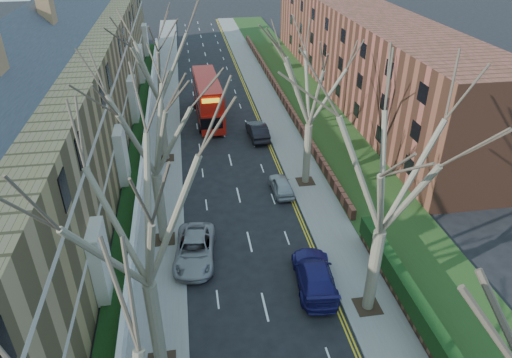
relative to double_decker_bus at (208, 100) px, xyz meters
name	(u,v)px	position (x,y,z in m)	size (l,w,h in m)	color
pavement_left	(165,113)	(-4.77, 2.22, -2.09)	(3.00, 102.00, 0.12)	slate
pavement_right	(271,107)	(7.23, 2.22, -2.09)	(3.00, 102.00, 0.12)	slate
terrace_left	(69,95)	(-12.41, -5.78, 3.38)	(9.70, 78.00, 13.60)	olive
flats_right	(359,51)	(18.69, 6.22, 2.83)	(13.97, 54.00, 10.00)	brown
front_wall_left	(145,141)	(-6.42, -5.78, -1.53)	(0.30, 78.00, 1.00)	white
grass_verge_right	(309,104)	(11.73, 2.22, -2.00)	(6.00, 102.00, 0.06)	#233D16
tree_left_mid	(136,204)	(-4.47, -30.78, 7.40)	(10.50, 10.50, 14.71)	brown
tree_left_far	(148,114)	(-4.47, -20.78, 7.09)	(10.15, 10.15, 14.22)	brown
tree_left_dist	(155,54)	(-4.47, -8.78, 7.40)	(10.50, 10.50, 14.71)	brown
tree_right_mid	(393,159)	(6.93, -28.78, 7.40)	(10.50, 10.50, 14.71)	brown
tree_right_far	(312,73)	(6.93, -14.78, 7.09)	(10.15, 10.15, 14.22)	brown
double_decker_bus	(208,100)	(0.00, 0.00, 0.00)	(2.94, 10.52, 4.39)	#B0140C
car_left_far	(195,250)	(-2.47, -22.97, -1.41)	(2.47, 5.36, 1.49)	gray
car_right_near	(315,275)	(4.45, -26.49, -1.36)	(2.21, 5.45, 1.58)	navy
car_right_mid	(281,185)	(4.66, -15.86, -1.52)	(1.50, 3.73, 1.27)	#A0A4A9
car_right_far	(258,131)	(4.43, -5.57, -1.38)	(1.64, 4.70, 1.55)	black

